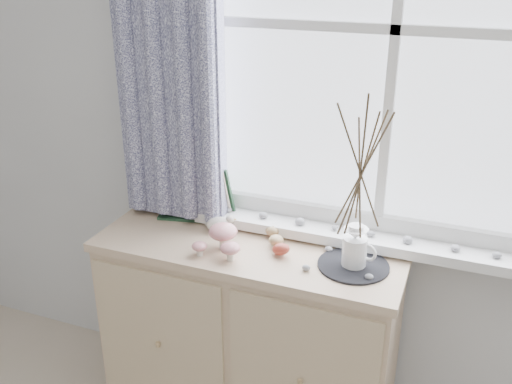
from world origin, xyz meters
TOP-DOWN VIEW (x-y plane):
  - sideboard at (-0.15, 1.75)m, footprint 1.20×0.45m
  - botanical_book at (-0.45, 1.87)m, footprint 0.39×0.21m
  - toadstool_cluster at (-0.22, 1.67)m, footprint 0.19×0.16m
  - wooden_eggs at (-0.05, 1.78)m, footprint 0.14×0.17m
  - songbird_figurine at (-0.30, 1.81)m, footprint 0.15×0.11m
  - crocheted_doily at (0.26, 1.74)m, footprint 0.26×0.26m
  - twig_pitcher at (0.26, 1.74)m, footprint 0.30×0.30m
  - sideboard_pebbles at (0.20, 1.71)m, footprint 0.25×0.19m

SIDE VIEW (x-z plane):
  - sideboard at x=-0.15m, z-range 0.00..0.85m
  - crocheted_doily at x=0.26m, z-range 0.85..0.86m
  - sideboard_pebbles at x=0.20m, z-range 0.85..0.87m
  - wooden_eggs at x=-0.05m, z-range 0.84..0.91m
  - songbird_figurine at x=-0.30m, z-range 0.85..0.92m
  - toadstool_cluster at x=-0.22m, z-range 0.86..0.96m
  - botanical_book at x=-0.45m, z-range 0.85..1.10m
  - twig_pitcher at x=0.26m, z-range 0.90..1.56m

